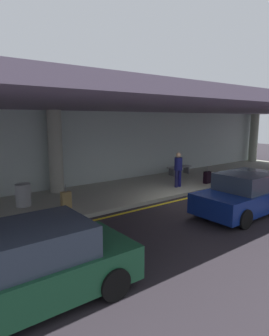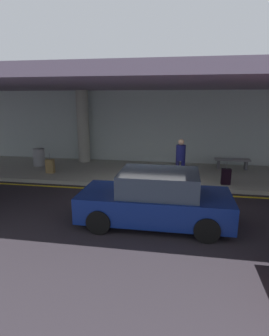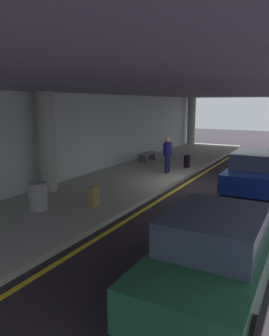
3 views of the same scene
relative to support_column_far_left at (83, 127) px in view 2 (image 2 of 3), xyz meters
The scene contains 12 objects.
ground_plane 6.46m from the support_column_far_left, 49.41° to the right, with size 60.00×60.00×0.00m, color #262126.
sidewalk 4.70m from the support_column_far_left, 21.41° to the right, with size 26.00×4.20×0.15m, color #9B9E8E.
lane_stripe_yellow 5.97m from the support_column_far_left, 44.79° to the right, with size 26.00×0.14×0.01m, color yellow.
support_column_far_left is the anchor object (origin of this frame).
ceiling_overhang 4.92m from the support_column_far_left, 27.34° to the right, with size 28.00×13.20×0.30m, color slate.
terminal_back_wall 4.06m from the support_column_far_left, ahead, with size 26.00×0.30×3.80m, color #A9B7B3.
car_navy 8.07m from the support_column_far_left, 56.29° to the right, with size 4.10×1.92×1.50m.
person_waiting_for_ride 5.76m from the support_column_far_left, 27.81° to the right, with size 0.38×0.38×1.68m.
suitcase_upright_primary 7.59m from the support_column_far_left, 23.79° to the right, with size 0.36×0.22×0.90m.
suitcase_upright_secondary 3.05m from the support_column_far_left, 105.29° to the right, with size 0.36×0.22×0.90m.
bench_metal 7.59m from the support_column_far_left, ahead, with size 1.60×0.50×0.48m.
trash_bin_steel 2.69m from the support_column_far_left, 144.79° to the right, with size 0.56×0.56×0.85m, color gray.
Camera 2 is at (1.08, -9.21, 3.40)m, focal length 29.95 mm.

